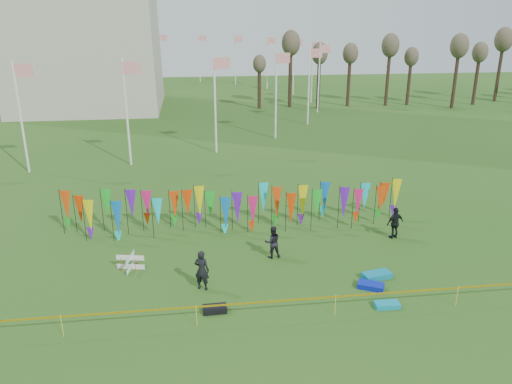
{
  "coord_description": "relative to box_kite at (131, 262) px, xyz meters",
  "views": [
    {
      "loc": [
        -2.1,
        -17.02,
        10.83
      ],
      "look_at": [
        0.98,
        6.0,
        2.62
      ],
      "focal_mm": 35.0,
      "sensor_mm": 36.0,
      "label": 1
    }
  ],
  "objects": [
    {
      "name": "person_mid",
      "position": [
        6.55,
        0.35,
        0.43
      ],
      "size": [
        0.81,
        0.54,
        1.58
      ],
      "primitive_type": "imported",
      "rotation": [
        0.0,
        0.0,
        3.24
      ],
      "color": "black",
      "rests_on": "ground"
    },
    {
      "name": "kite_bag_black",
      "position": [
        3.57,
        -3.92,
        -0.26
      ],
      "size": [
        0.94,
        0.56,
        0.21
      ],
      "primitive_type": "cube",
      "rotation": [
        0.0,
        0.0,
        0.03
      ],
      "color": "black",
      "rests_on": "ground"
    },
    {
      "name": "flagpole_ring",
      "position": [
        -8.96,
        44.32,
        3.64
      ],
      "size": [
        57.4,
        56.16,
        8.0
      ],
      "color": "white",
      "rests_on": "ground"
    },
    {
      "name": "ground",
      "position": [
        5.04,
        -3.68,
        -0.36
      ],
      "size": [
        160.0,
        160.0,
        0.0
      ],
      "primitive_type": "plane",
      "color": "#214C15",
      "rests_on": "ground"
    },
    {
      "name": "person_left",
      "position": [
        3.15,
        -2.14,
        0.52
      ],
      "size": [
        0.77,
        0.68,
        1.76
      ],
      "primitive_type": "imported",
      "rotation": [
        0.0,
        0.0,
        2.75
      ],
      "color": "black",
      "rests_on": "ground"
    },
    {
      "name": "banner_row",
      "position": [
        5.32,
        3.89,
        1.02
      ],
      "size": [
        18.64,
        0.64,
        2.26
      ],
      "color": "black",
      "rests_on": "ground"
    },
    {
      "name": "caution_tape_near",
      "position": [
        4.82,
        -4.81,
        0.42
      ],
      "size": [
        26.0,
        0.02,
        0.9
      ],
      "color": "yellow",
      "rests_on": "ground"
    },
    {
      "name": "kite_bag_turquoise",
      "position": [
        10.32,
        -4.51,
        -0.26
      ],
      "size": [
        0.98,
        0.51,
        0.19
      ],
      "primitive_type": "cube",
      "rotation": [
        0.0,
        0.0,
        -0.03
      ],
      "color": "#0B91B1",
      "rests_on": "ground"
    },
    {
      "name": "person_right",
      "position": [
        13.13,
        1.67,
        0.47
      ],
      "size": [
        1.09,
        0.8,
        1.67
      ],
      "primitive_type": "imported",
      "rotation": [
        0.0,
        0.0,
        3.41
      ],
      "color": "black",
      "rests_on": "ground"
    },
    {
      "name": "tree_line",
      "position": [
        37.04,
        40.32,
        5.81
      ],
      "size": [
        53.92,
        1.92,
        7.84
      ],
      "color": "#39271C",
      "rests_on": "ground"
    },
    {
      "name": "kite_bag_teal",
      "position": [
        10.75,
        -2.21,
        -0.24
      ],
      "size": [
        1.36,
        0.86,
        0.24
      ],
      "primitive_type": "cube",
      "rotation": [
        0.0,
        0.0,
        0.22
      ],
      "color": "#0B7D9F",
      "rests_on": "ground"
    },
    {
      "name": "kite_bag_blue",
      "position": [
        10.19,
        -3.03,
        -0.25
      ],
      "size": [
        1.21,
        1.0,
        0.23
      ],
      "primitive_type": "cube",
      "rotation": [
        0.0,
        0.0,
        -0.49
      ],
      "color": "#0B1EB6",
      "rests_on": "ground"
    },
    {
      "name": "box_kite",
      "position": [
        0.0,
        0.0,
        0.0
      ],
      "size": [
        0.65,
        0.65,
        0.72
      ],
      "rotation": [
        0.0,
        0.0,
        -0.2
      ],
      "color": "red",
      "rests_on": "ground"
    }
  ]
}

